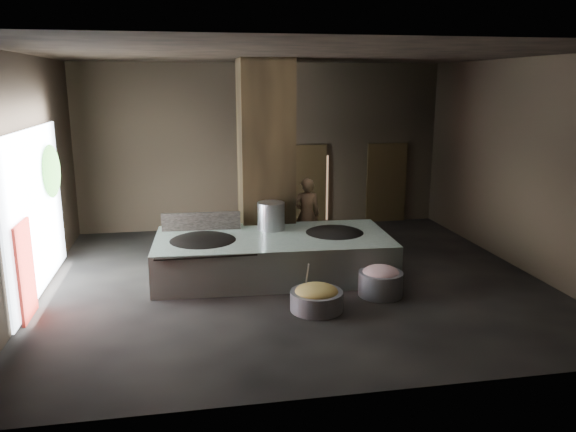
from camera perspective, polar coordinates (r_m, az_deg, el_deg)
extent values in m
cube|color=black|center=(11.76, 0.61, -6.62)|extent=(10.00, 9.00, 0.10)
cube|color=black|center=(11.06, 0.67, 16.38)|extent=(10.00, 9.00, 0.10)
cube|color=black|center=(15.63, -2.58, 7.05)|extent=(10.00, 0.10, 4.50)
cube|color=black|center=(6.86, 7.93, -1.31)|extent=(10.00, 0.10, 4.50)
cube|color=black|center=(11.36, -25.28, 3.38)|extent=(0.10, 9.00, 4.50)
cube|color=black|center=(13.11, 22.93, 4.78)|extent=(0.10, 9.00, 4.50)
cube|color=black|center=(12.98, -2.28, 5.76)|extent=(1.20, 1.20, 4.50)
cube|color=#A5B7A7|center=(11.87, -1.55, -4.02)|extent=(4.98, 2.56, 0.85)
cube|color=black|center=(11.76, -1.56, -2.20)|extent=(4.77, 2.29, 0.03)
ellipsoid|color=black|center=(11.60, -8.62, -2.89)|extent=(1.54, 1.54, 0.42)
cylinder|color=black|center=(11.58, -8.63, -2.56)|extent=(1.57, 1.57, 0.05)
ellipsoid|color=black|center=(12.09, 4.74, -2.11)|extent=(1.43, 1.43, 0.40)
cylinder|color=black|center=(12.08, 4.75, -1.79)|extent=(1.46, 1.46, 0.05)
cylinder|color=#A3A5AA|center=(12.21, -1.74, -0.08)|extent=(0.59, 0.59, 0.64)
cube|color=black|center=(12.30, -8.80, -0.61)|extent=(1.70, 0.14, 0.42)
imported|color=#8D6747|center=(13.48, 1.90, 0.15)|extent=(0.67, 0.45, 1.77)
cylinder|color=gray|center=(10.16, 2.91, -8.58)|extent=(1.24, 1.24, 0.35)
ellipsoid|color=olive|center=(10.10, 2.92, -7.65)|extent=(0.78, 0.78, 0.24)
cylinder|color=#A3A5AA|center=(10.14, 1.91, -6.36)|extent=(0.04, 0.38, 0.67)
cylinder|color=gray|center=(10.95, 9.38, -6.79)|extent=(0.93, 0.93, 0.46)
ellipsoid|color=#B16A6F|center=(10.87, 9.42, -5.71)|extent=(0.70, 0.70, 0.27)
cube|color=black|center=(15.91, 1.80, 2.98)|extent=(1.18, 0.08, 2.38)
cube|color=#8C6647|center=(15.95, 2.71, 2.82)|extent=(0.79, 0.04, 1.86)
cube|color=black|center=(16.58, 9.95, 3.21)|extent=(1.18, 0.08, 2.38)
cube|color=#8C6647|center=(16.70, 9.62, 3.13)|extent=(0.87, 0.04, 2.07)
cube|color=white|center=(11.64, -24.24, 0.43)|extent=(0.04, 4.20, 3.10)
cube|color=maroon|center=(10.60, -25.10, -5.07)|extent=(0.05, 0.90, 1.70)
ellipsoid|color=#194714|center=(12.57, -22.92, 4.22)|extent=(0.28, 1.10, 1.10)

